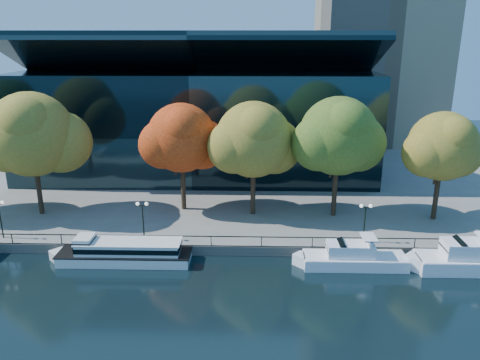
{
  "coord_description": "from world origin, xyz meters",
  "views": [
    {
      "loc": [
        4.0,
        -38.97,
        21.15
      ],
      "look_at": [
        2.74,
        8.0,
        6.32
      ],
      "focal_mm": 35.0,
      "sensor_mm": 36.0,
      "label": 1
    }
  ],
  "objects_px": {
    "tree_2": "(183,139)",
    "tree_4": "(340,138)",
    "lamp_2": "(365,214)",
    "tour_boat": "(121,251)",
    "cruiser_near": "(350,257)",
    "tree_3": "(255,141)",
    "tree_1": "(33,136)",
    "cruiser_far": "(467,259)",
    "lamp_1": "(143,212)",
    "tree_5": "(444,148)"
  },
  "relations": [
    {
      "from": "tree_3",
      "to": "lamp_2",
      "type": "distance_m",
      "value": 14.35
    },
    {
      "from": "tree_1",
      "to": "lamp_2",
      "type": "bearing_deg",
      "value": -10.74
    },
    {
      "from": "tree_1",
      "to": "tree_4",
      "type": "relative_size",
      "value": 1.03
    },
    {
      "from": "cruiser_far",
      "to": "lamp_2",
      "type": "height_order",
      "value": "lamp_2"
    },
    {
      "from": "tree_4",
      "to": "lamp_1",
      "type": "height_order",
      "value": "tree_4"
    },
    {
      "from": "cruiser_far",
      "to": "tree_1",
      "type": "distance_m",
      "value": 46.44
    },
    {
      "from": "cruiser_far",
      "to": "tree_2",
      "type": "relative_size",
      "value": 0.89
    },
    {
      "from": "tour_boat",
      "to": "lamp_1",
      "type": "distance_m",
      "value": 4.49
    },
    {
      "from": "cruiser_far",
      "to": "lamp_2",
      "type": "relative_size",
      "value": 2.8
    },
    {
      "from": "tour_boat",
      "to": "lamp_1",
      "type": "xyz_separation_m",
      "value": [
        1.54,
        3.1,
        2.86
      ]
    },
    {
      "from": "tree_2",
      "to": "cruiser_far",
      "type": "bearing_deg",
      "value": -24.2
    },
    {
      "from": "tree_2",
      "to": "tree_4",
      "type": "xyz_separation_m",
      "value": [
        17.57,
        -1.59,
        0.64
      ]
    },
    {
      "from": "cruiser_near",
      "to": "tree_5",
      "type": "bearing_deg",
      "value": 40.32
    },
    {
      "from": "tree_4",
      "to": "tree_1",
      "type": "bearing_deg",
      "value": -179.4
    },
    {
      "from": "cruiser_near",
      "to": "tour_boat",
      "type": "bearing_deg",
      "value": 179.22
    },
    {
      "from": "tree_2",
      "to": "lamp_2",
      "type": "distance_m",
      "value": 21.81
    },
    {
      "from": "lamp_2",
      "to": "cruiser_near",
      "type": "bearing_deg",
      "value": -119.76
    },
    {
      "from": "tree_4",
      "to": "tree_3",
      "type": "bearing_deg",
      "value": 178.71
    },
    {
      "from": "tour_boat",
      "to": "tree_4",
      "type": "height_order",
      "value": "tree_4"
    },
    {
      "from": "cruiser_far",
      "to": "lamp_1",
      "type": "relative_size",
      "value": 2.8
    },
    {
      "from": "tree_1",
      "to": "tree_4",
      "type": "distance_m",
      "value": 33.93
    },
    {
      "from": "cruiser_near",
      "to": "tree_3",
      "type": "xyz_separation_m",
      "value": [
        -9.02,
        10.72,
        8.68
      ]
    },
    {
      "from": "tree_2",
      "to": "tree_5",
      "type": "relative_size",
      "value": 1.04
    },
    {
      "from": "lamp_2",
      "to": "lamp_1",
      "type": "bearing_deg",
      "value": 180.0
    },
    {
      "from": "cruiser_near",
      "to": "cruiser_far",
      "type": "relative_size",
      "value": 0.95
    },
    {
      "from": "lamp_2",
      "to": "tree_1",
      "type": "bearing_deg",
      "value": 169.26
    },
    {
      "from": "cruiser_near",
      "to": "tree_2",
      "type": "relative_size",
      "value": 0.85
    },
    {
      "from": "tree_4",
      "to": "lamp_2",
      "type": "xyz_separation_m",
      "value": [
        1.65,
        -7.11,
        -6.15
      ]
    },
    {
      "from": "tree_4",
      "to": "lamp_2",
      "type": "distance_m",
      "value": 9.55
    },
    {
      "from": "tree_4",
      "to": "tree_5",
      "type": "xyz_separation_m",
      "value": [
        11.15,
        -0.8,
        -0.87
      ]
    },
    {
      "from": "cruiser_near",
      "to": "tree_3",
      "type": "relative_size",
      "value": 0.82
    },
    {
      "from": "tour_boat",
      "to": "cruiser_far",
      "type": "height_order",
      "value": "cruiser_far"
    },
    {
      "from": "cruiser_near",
      "to": "cruiser_far",
      "type": "height_order",
      "value": "cruiser_far"
    },
    {
      "from": "cruiser_near",
      "to": "tree_4",
      "type": "xyz_separation_m",
      "value": [
        0.29,
        10.51,
        9.17
      ]
    },
    {
      "from": "tree_3",
      "to": "tree_5",
      "type": "height_order",
      "value": "tree_3"
    },
    {
      "from": "cruiser_near",
      "to": "tree_1",
      "type": "bearing_deg",
      "value": 163.21
    },
    {
      "from": "cruiser_near",
      "to": "cruiser_far",
      "type": "xyz_separation_m",
      "value": [
        10.66,
        -0.45,
        0.21
      ]
    },
    {
      "from": "tour_boat",
      "to": "cruiser_near",
      "type": "bearing_deg",
      "value": -0.78
    },
    {
      "from": "cruiser_near",
      "to": "tree_4",
      "type": "distance_m",
      "value": 13.95
    },
    {
      "from": "cruiser_far",
      "to": "lamp_2",
      "type": "distance_m",
      "value": 9.94
    },
    {
      "from": "tour_boat",
      "to": "tree_3",
      "type": "relative_size",
      "value": 1.06
    },
    {
      "from": "tree_4",
      "to": "lamp_2",
      "type": "bearing_deg",
      "value": -76.89
    },
    {
      "from": "tree_2",
      "to": "tree_4",
      "type": "bearing_deg",
      "value": -5.19
    },
    {
      "from": "tree_4",
      "to": "tour_boat",
      "type": "bearing_deg",
      "value": -155.22
    },
    {
      "from": "tree_2",
      "to": "lamp_2",
      "type": "relative_size",
      "value": 3.14
    },
    {
      "from": "tour_boat",
      "to": "tree_5",
      "type": "distance_m",
      "value": 35.51
    },
    {
      "from": "tree_3",
      "to": "tree_5",
      "type": "bearing_deg",
      "value": -2.83
    },
    {
      "from": "cruiser_far",
      "to": "tree_5",
      "type": "distance_m",
      "value": 13.01
    },
    {
      "from": "cruiser_far",
      "to": "tree_1",
      "type": "height_order",
      "value": "tree_1"
    },
    {
      "from": "tree_1",
      "to": "cruiser_far",
      "type": "bearing_deg",
      "value": -13.46
    }
  ]
}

